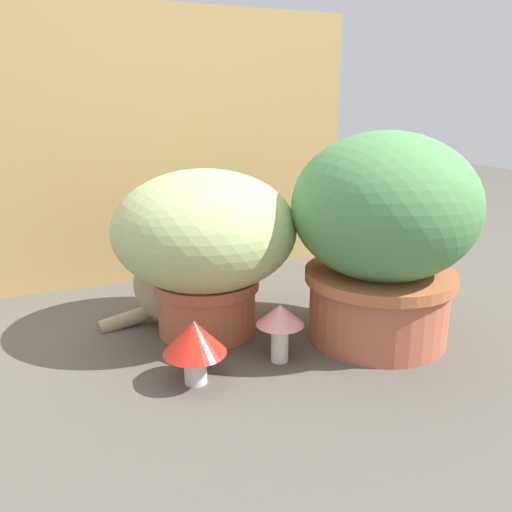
# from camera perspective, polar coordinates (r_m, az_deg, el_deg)

# --- Properties ---
(ground_plane) EXTENTS (6.00, 6.00, 0.00)m
(ground_plane) POSITION_cam_1_polar(r_m,az_deg,el_deg) (1.21, -3.69, -8.60)
(ground_plane) COLOR #524E45
(cardboard_backdrop) EXTENTS (1.11, 0.03, 0.77)m
(cardboard_backdrop) POSITION_cam_1_polar(r_m,az_deg,el_deg) (1.56, -9.48, 11.52)
(cardboard_backdrop) COLOR tan
(cardboard_backdrop) RESTS_ON ground
(grass_planter) EXTENTS (0.41, 0.41, 0.37)m
(grass_planter) POSITION_cam_1_polar(r_m,az_deg,el_deg) (1.17, -5.55, 1.65)
(grass_planter) COLOR #B96040
(grass_planter) RESTS_ON ground
(leafy_planter) EXTENTS (0.39, 0.39, 0.46)m
(leafy_planter) POSITION_cam_1_polar(r_m,az_deg,el_deg) (1.16, 13.59, 2.57)
(leafy_planter) COLOR #B65F42
(leafy_planter) RESTS_ON ground
(cat) EXTENTS (0.38, 0.18, 0.32)m
(cat) POSITION_cam_1_polar(r_m,az_deg,el_deg) (1.25, -6.58, -1.90)
(cat) COLOR tan
(cat) RESTS_ON ground
(mushroom_ornament_pink) EXTENTS (0.10, 0.10, 0.12)m
(mushroom_ornament_pink) POSITION_cam_1_polar(r_m,az_deg,el_deg) (1.07, 2.62, -6.97)
(mushroom_ornament_pink) COLOR white
(mushroom_ornament_pink) RESTS_ON ground
(mushroom_ornament_red) EXTENTS (0.12, 0.12, 0.13)m
(mushroom_ornament_red) POSITION_cam_1_polar(r_m,az_deg,el_deg) (1.00, -6.69, -9.07)
(mushroom_ornament_red) COLOR silver
(mushroom_ornament_red) RESTS_ON ground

